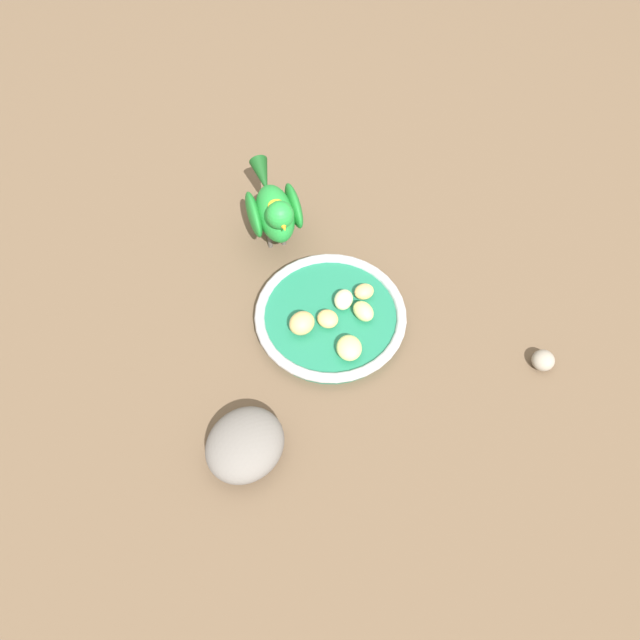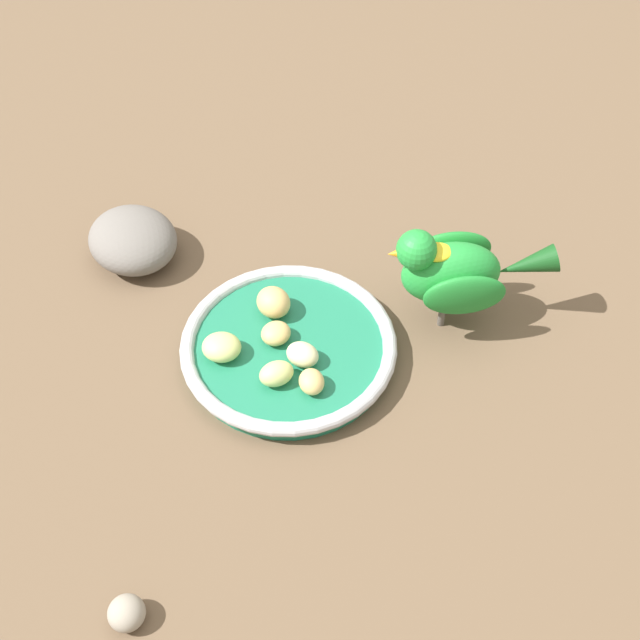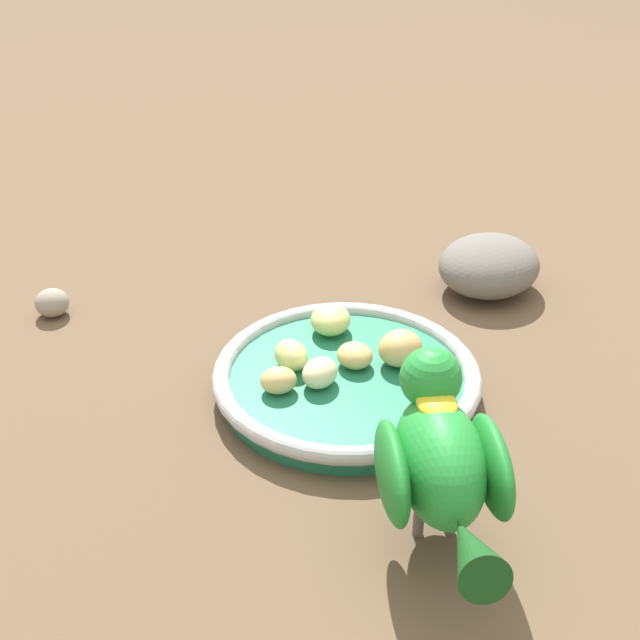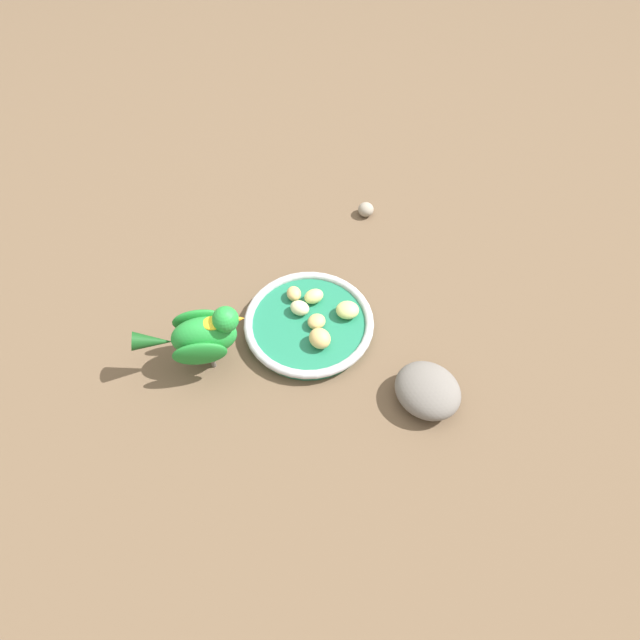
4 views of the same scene
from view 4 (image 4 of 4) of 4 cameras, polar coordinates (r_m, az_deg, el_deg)
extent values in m
plane|color=brown|center=(0.90, -1.63, -1.03)|extent=(4.00, 4.00, 0.00)
cylinder|color=#1E7251|center=(0.89, -1.24, -0.36)|extent=(0.20, 0.20, 0.02)
torus|color=#B7BABF|center=(0.89, -1.25, -0.01)|extent=(0.21, 0.21, 0.01)
ellipsoid|color=#C6D17A|center=(0.88, 2.89, 1.05)|extent=(0.05, 0.05, 0.02)
ellipsoid|color=beige|center=(0.89, -1.88, 1.33)|extent=(0.04, 0.04, 0.02)
ellipsoid|color=#C6D17A|center=(0.90, -0.66, 2.49)|extent=(0.03, 0.04, 0.02)
ellipsoid|color=tan|center=(0.85, -0.02, -1.93)|extent=(0.04, 0.04, 0.03)
ellipsoid|color=tan|center=(0.87, -0.36, -0.16)|extent=(0.04, 0.04, 0.02)
ellipsoid|color=tan|center=(0.91, -2.75, 2.77)|extent=(0.03, 0.03, 0.02)
cylinder|color=#59544C|center=(0.88, -11.23, -2.81)|extent=(0.01, 0.01, 0.03)
cylinder|color=#59544C|center=(0.86, -11.17, -4.18)|extent=(0.01, 0.01, 0.03)
ellipsoid|color=green|center=(0.83, -12.04, -1.69)|extent=(0.07, 0.11, 0.07)
ellipsoid|color=#1E7F2D|center=(0.85, -12.57, -0.08)|extent=(0.03, 0.08, 0.05)
ellipsoid|color=#1E7F2D|center=(0.81, -12.47, -3.48)|extent=(0.03, 0.08, 0.05)
cone|color=#144719|center=(0.84, -17.13, -2.16)|extent=(0.04, 0.07, 0.04)
sphere|color=green|center=(0.80, -9.87, 0.07)|extent=(0.05, 0.05, 0.04)
cone|color=orange|center=(0.80, -8.52, 0.11)|extent=(0.02, 0.02, 0.01)
ellipsoid|color=yellow|center=(0.80, -11.20, -0.31)|extent=(0.03, 0.04, 0.01)
ellipsoid|color=slate|center=(0.82, 11.20, -7.24)|extent=(0.13, 0.13, 0.05)
ellipsoid|color=gray|center=(1.07, 4.82, 11.46)|extent=(0.03, 0.03, 0.03)
camera|label=1|loc=(0.62, 57.49, 34.23)|focal=33.71mm
camera|label=2|loc=(1.06, -6.54, 50.84)|focal=49.54mm
camera|label=3|loc=(0.83, -45.71, 15.09)|focal=48.49mm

